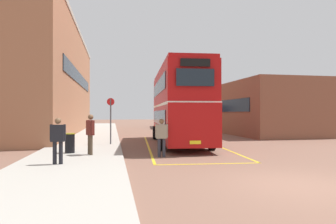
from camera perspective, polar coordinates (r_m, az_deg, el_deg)
The scene contains 12 objects.
ground_plane at distance 22.11m, azimuth 2.11°, elevation -5.32°, with size 135.60×135.60×0.00m, color brown.
sidewalk_left at distance 23.99m, azimuth -14.60°, elevation -4.74°, with size 4.00×57.60×0.14m, color #A39E93.
brick_building_left at distance 29.88m, azimuth -22.92°, elevation 5.58°, with size 6.23×25.57×9.94m.
depot_building_right at distance 29.38m, azimuth 18.02°, elevation 0.62°, with size 7.57×13.12×4.78m.
double_decker_bus at distance 18.51m, azimuth 2.07°, elevation 1.48°, with size 3.50×10.85×4.75m.
single_deck_bus at distance 39.40m, azimuth 0.43°, elevation -0.69°, with size 3.46×9.22×3.02m.
pedestrian_boarding at distance 12.93m, azimuth -1.28°, elevation -4.54°, with size 0.56×0.33×1.71m.
pedestrian_waiting_near at distance 13.13m, azimuth -15.10°, elevation -3.66°, with size 0.40×0.55×1.77m.
pedestrian_waiting_far at distance 11.09m, azimuth -20.92°, elevation -4.71°, with size 0.56×0.26×1.66m.
litter_bin at distance 14.05m, azimuth -18.80°, elevation -5.81°, with size 0.46×0.46×0.90m.
bus_stop_sign at distance 17.28m, azimuth -11.25°, elevation -0.86°, with size 0.44×0.09×2.71m.
bay_marking_yellow at distance 16.68m, azimuth 3.36°, elevation -6.97°, with size 5.27×13.02×0.01m.
Camera 1 is at (-4.95, -7.06, 1.97)m, focal length 30.88 mm.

